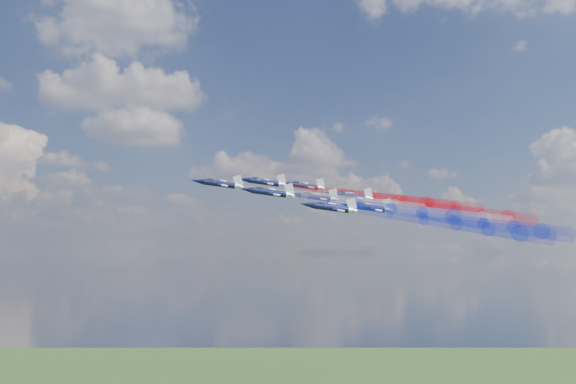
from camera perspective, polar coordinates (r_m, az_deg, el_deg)
name	(u,v)px	position (r m, az deg, el deg)	size (l,w,h in m)	color
jet_lead	(219,184)	(155.00, -5.94, 0.70)	(10.03, 12.54, 3.34)	black
trail_lead	(335,199)	(158.58, 4.05, -0.64)	(4.18, 44.47, 4.18)	white
jet_inner_left	(270,193)	(144.51, -1.60, -0.05)	(10.03, 12.54, 3.34)	black
trail_inner_left	(391,209)	(150.32, 8.88, -1.44)	(4.18, 44.47, 4.18)	#1829D3
jet_inner_right	(264,182)	(165.36, -2.06, 0.85)	(10.03, 12.54, 3.34)	black
trail_inner_right	(371,197)	(170.59, 7.17, -0.41)	(4.18, 44.47, 4.18)	red
jet_outer_left	(331,208)	(138.38, 3.75, -1.37)	(10.03, 12.54, 3.34)	black
trail_outer_left	(456,224)	(146.78, 14.32, -2.72)	(4.18, 44.47, 4.18)	#1829D3
jet_center_third	(315,197)	(157.87, 2.38, -0.45)	(10.03, 12.54, 3.34)	black
trail_center_third	(426,212)	(165.31, 11.80, -1.70)	(4.18, 44.47, 4.18)	white
jet_outer_right	(304,186)	(175.33, 1.42, 0.53)	(10.03, 12.54, 3.34)	black
trail_outer_right	(404,200)	(182.05, 9.98, -0.64)	(4.18, 44.47, 4.18)	red
jet_rear_left	(369,208)	(150.54, 6.96, -1.36)	(10.03, 12.54, 3.34)	black
trail_rear_left	(484,223)	(160.17, 16.51, -2.59)	(4.18, 44.47, 4.18)	#1829D3
jet_rear_right	(351,196)	(167.41, 5.49, -0.35)	(10.03, 12.54, 3.34)	black
trail_rear_right	(455,210)	(176.12, 14.22, -1.53)	(4.18, 44.47, 4.18)	red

